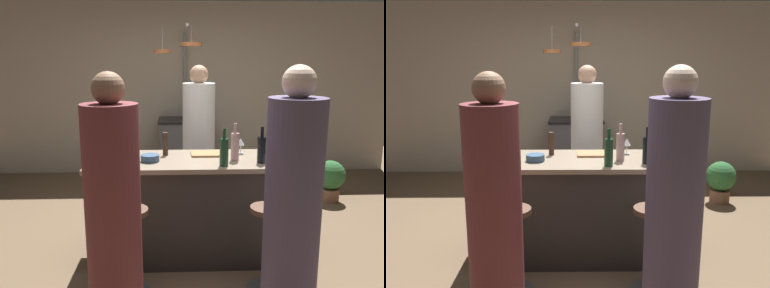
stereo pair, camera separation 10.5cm
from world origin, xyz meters
TOP-DOWN VIEW (x-y plane):
  - ground_plane at (0.00, 0.00)m, footprint 9.00×9.00m
  - back_wall at (0.00, 2.85)m, footprint 6.40×0.16m
  - kitchen_island at (0.00, 0.00)m, footprint 1.80×0.72m
  - stove_range at (0.00, 2.45)m, footprint 0.80×0.64m
  - chef at (0.11, 0.98)m, footprint 0.36×0.36m
  - bar_stool_right at (0.53, -0.62)m, footprint 0.28×0.28m
  - guest_right at (0.60, -1.00)m, footprint 0.36×0.36m
  - bar_stool_left at (-0.48, -0.62)m, footprint 0.28×0.28m
  - guest_left at (-0.55, -0.98)m, footprint 0.36×0.36m
  - overhead_pot_rack at (-0.04, 2.07)m, footprint 0.59×1.29m
  - potted_plant at (1.78, 1.33)m, footprint 0.36×0.36m
  - cutting_board at (0.15, 0.15)m, footprint 0.32×0.22m
  - pepper_mill at (-0.24, 0.15)m, footprint 0.05×0.05m
  - wine_bottle_green at (0.24, -0.25)m, footprint 0.07×0.07m
  - wine_bottle_rose at (0.36, -0.07)m, footprint 0.07×0.07m
  - wine_bottle_dark at (0.57, -0.16)m, footprint 0.07×0.07m
  - wine_glass_near_left_guest at (0.45, 0.18)m, footprint 0.07×0.07m
  - wine_glass_near_right_guest at (0.80, -0.11)m, footprint 0.07×0.07m
  - mixing_bowl_blue at (-0.37, -0.08)m, footprint 0.16×0.16m
  - mixing_bowl_wooden at (0.66, 0.02)m, footprint 0.18×0.18m
  - mixing_bowl_ceramic at (-0.61, -0.04)m, footprint 0.14×0.14m

SIDE VIEW (x-z plane):
  - ground_plane at x=0.00m, z-range 0.00..0.00m
  - potted_plant at x=1.78m, z-range 0.04..0.56m
  - bar_stool_right at x=0.53m, z-range 0.04..0.72m
  - bar_stool_left at x=-0.48m, z-range 0.04..0.72m
  - stove_range at x=0.00m, z-range 0.00..0.89m
  - kitchen_island at x=0.00m, z-range 0.00..0.90m
  - guest_left at x=-0.55m, z-range -0.06..1.62m
  - chef at x=0.11m, z-range -0.06..1.63m
  - guest_right at x=0.60m, z-range -0.06..1.66m
  - cutting_board at x=0.15m, z-range 0.90..0.92m
  - mixing_bowl_blue at x=-0.37m, z-range 0.90..0.96m
  - mixing_bowl_wooden at x=0.66m, z-range 0.90..0.96m
  - mixing_bowl_ceramic at x=-0.61m, z-range 0.90..0.97m
  - pepper_mill at x=-0.24m, z-range 0.90..1.11m
  - wine_glass_near_left_guest at x=0.45m, z-range 0.93..1.08m
  - wine_glass_near_right_guest at x=0.80m, z-range 0.93..1.08m
  - wine_bottle_dark at x=0.57m, z-range 0.86..1.17m
  - wine_bottle_green at x=0.24m, z-range 0.86..1.18m
  - wine_bottle_rose at x=0.36m, z-range 0.86..1.19m
  - back_wall at x=0.00m, z-range 0.00..2.60m
  - overhead_pot_rack at x=-0.04m, z-range 0.55..2.71m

